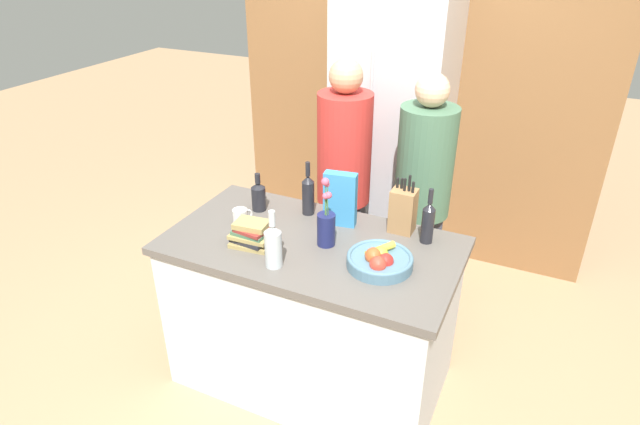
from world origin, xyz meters
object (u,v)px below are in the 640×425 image
object	(u,v)px
person_in_blue	(422,193)
flower_vase	(326,226)
knife_block	(403,210)
bottle_vinegar	(259,196)
bottle_oil	(273,245)
bottle_wine	(308,194)
cereal_box	(340,199)
bottle_water	(428,221)
refrigerator	(392,139)
person_at_sink	(344,179)
coffee_mug	(241,217)
fruit_bowl	(380,260)
book_stack	(252,234)

from	to	relation	value
person_in_blue	flower_vase	bearing A→B (deg)	-129.60
knife_block	bottle_vinegar	bearing A→B (deg)	-171.84
flower_vase	bottle_oil	size ratio (longest dim) A/B	1.25
knife_block	bottle_wine	distance (m)	0.52
cereal_box	knife_block	bearing A→B (deg)	12.67
bottle_wine	bottle_water	bearing A→B (deg)	-1.55
refrigerator	person_at_sink	xyz separation A→B (m)	(-0.09, -0.63, -0.06)
knife_block	coffee_mug	size ratio (longest dim) A/B	2.89
fruit_bowl	cereal_box	world-z (taller)	cereal_box
knife_block	coffee_mug	bearing A→B (deg)	-158.67
knife_block	bottle_wine	bearing A→B (deg)	-176.10
bottle_wine	person_in_blue	distance (m)	0.71
fruit_bowl	bottle_wine	world-z (taller)	bottle_wine
bottle_wine	person_at_sink	distance (m)	0.42
bottle_oil	bottle_water	bearing A→B (deg)	41.14
bottle_vinegar	person_at_sink	distance (m)	0.57
bottle_vinegar	bottle_water	xyz separation A→B (m)	(0.92, 0.06, 0.03)
bottle_wine	bottle_water	xyz separation A→B (m)	(0.66, -0.02, -0.00)
flower_vase	person_in_blue	size ratio (longest dim) A/B	0.22
flower_vase	bottle_water	xyz separation A→B (m)	(0.44, 0.23, 0.01)
bottle_water	person_at_sink	bearing A→B (deg)	145.39
refrigerator	book_stack	world-z (taller)	refrigerator
bottle_vinegar	person_in_blue	xyz separation A→B (m)	(0.76, 0.57, -0.07)
fruit_bowl	person_at_sink	bearing A→B (deg)	123.50
fruit_bowl	book_stack	size ratio (longest dim) A/B	1.45
book_stack	bottle_water	bearing A→B (deg)	26.83
refrigerator	bottle_oil	bearing A→B (deg)	-91.60
cereal_box	bottle_oil	distance (m)	0.50
refrigerator	book_stack	distance (m)	1.46
refrigerator	bottle_oil	size ratio (longest dim) A/B	6.94
refrigerator	bottle_wine	bearing A→B (deg)	-96.85
coffee_mug	bottle_vinegar	distance (m)	0.19
bottle_oil	person_at_sink	bearing A→B (deg)	92.93
person_in_blue	bottle_vinegar	bearing A→B (deg)	-162.38
refrigerator	fruit_bowl	bearing A→B (deg)	-73.71
coffee_mug	person_in_blue	xyz separation A→B (m)	(0.76, 0.76, -0.04)
coffee_mug	book_stack	world-z (taller)	book_stack
bottle_wine	fruit_bowl	bearing A→B (deg)	-32.07
cereal_box	bottle_water	bearing A→B (deg)	2.22
bottle_oil	bottle_water	distance (m)	0.77
knife_block	person_in_blue	distance (m)	0.47
refrigerator	flower_vase	distance (m)	1.29
bottle_wine	flower_vase	bearing A→B (deg)	-48.61
refrigerator	fruit_bowl	size ratio (longest dim) A/B	6.47
bottle_wine	bottle_water	world-z (taller)	bottle_wine
fruit_bowl	person_at_sink	world-z (taller)	person_at_sink
person_at_sink	bottle_wine	bearing A→B (deg)	-105.01
bottle_wine	bottle_oil	bearing A→B (deg)	-81.13
bottle_vinegar	book_stack	bearing A→B (deg)	-64.71
fruit_bowl	bottle_water	bearing A→B (deg)	66.74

